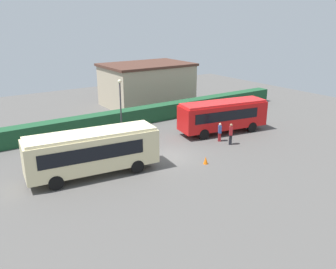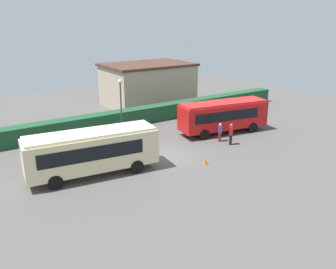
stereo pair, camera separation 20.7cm
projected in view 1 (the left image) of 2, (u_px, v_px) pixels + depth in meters
The scene contains 11 objects.
ground_plane at pixel (169, 157), 28.86m from camera, with size 64.00×64.00×0.00m, color #514F4C.
bus_cream at pixel (93, 150), 25.01m from camera, with size 9.57×3.65×3.22m.
bus_red at pixel (223, 115), 34.39m from camera, with size 9.09×3.89×3.09m.
person_left at pixel (60, 153), 27.14m from camera, with size 0.46×0.47×1.69m.
person_center at pixel (182, 117), 36.44m from camera, with size 0.56×0.45×1.89m.
person_right at pixel (220, 132), 32.17m from camera, with size 0.43×0.47×1.72m.
person_far at pixel (231, 133), 31.28m from camera, with size 0.44×0.47×1.93m.
hedge_row at pixel (116, 120), 36.21m from camera, with size 44.00×1.52×1.67m, color #1C4A2B.
depot_building at pixel (147, 84), 45.28m from camera, with size 10.86×7.52×5.26m.
traffic_cone at pixel (206, 160), 27.35m from camera, with size 0.36×0.36×0.60m, color orange.
lamppost at pixel (120, 100), 33.50m from camera, with size 0.36×0.36×5.30m.
Camera 1 is at (-15.22, -22.09, 10.81)m, focal length 37.97 mm.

